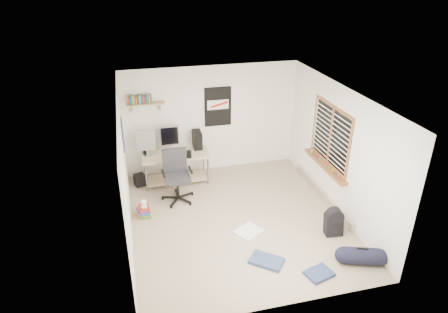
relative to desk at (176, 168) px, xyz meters
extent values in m
cube|color=gray|center=(0.93, -1.76, -0.37)|extent=(4.00, 4.50, 0.01)
cube|color=white|center=(0.93, -1.76, 2.14)|extent=(4.00, 4.50, 0.01)
cube|color=silver|center=(0.93, 0.50, 0.89)|extent=(4.00, 0.01, 2.50)
cube|color=silver|center=(-1.07, -1.76, 0.89)|extent=(0.01, 4.50, 2.50)
cube|color=silver|center=(2.94, -1.76, 0.89)|extent=(0.01, 4.50, 2.50)
cube|color=#CBBE8D|center=(0.00, 0.00, 0.00)|extent=(1.56, 0.88, 0.67)
cube|color=#B3B3B8|center=(-0.59, 0.10, 0.54)|extent=(0.44, 0.24, 0.47)
cube|color=#98989C|center=(-0.08, 0.24, 0.54)|extent=(0.42, 0.11, 0.46)
cube|color=black|center=(0.54, 0.24, 0.51)|extent=(0.20, 0.40, 0.41)
cube|color=black|center=(-0.53, 0.06, 0.32)|extent=(0.41, 0.21, 0.02)
cube|color=black|center=(-0.64, 0.24, 0.40)|extent=(0.10, 0.10, 0.18)
cube|color=black|center=(0.27, -0.25, 0.40)|extent=(0.12, 0.12, 0.19)
cube|color=#27272A|center=(-0.07, -0.76, 0.12)|extent=(0.75, 0.75, 1.10)
cube|color=tan|center=(-0.52, 0.38, 1.42)|extent=(0.80, 0.22, 0.24)
cube|color=black|center=(1.08, 0.47, 1.19)|extent=(0.62, 0.03, 0.92)
cube|color=navy|center=(-1.05, -0.56, 1.14)|extent=(0.02, 0.42, 0.60)
cube|color=brown|center=(2.88, -1.46, 1.08)|extent=(0.10, 1.50, 1.26)
cube|color=#B7B2A8|center=(2.89, -1.46, -0.28)|extent=(0.08, 2.50, 0.18)
cube|color=black|center=(2.52, -2.60, -0.16)|extent=(0.34, 0.29, 0.42)
cylinder|color=black|center=(2.58, -3.46, -0.22)|extent=(0.37, 0.37, 0.58)
cube|color=white|center=(1.03, -2.21, -0.34)|extent=(0.60, 0.57, 0.04)
cube|color=navy|center=(1.08, -3.06, -0.33)|extent=(0.64, 0.61, 0.06)
cube|color=navy|center=(1.79, -3.55, -0.34)|extent=(0.49, 0.42, 0.05)
cube|color=olive|center=(-0.82, -1.21, -0.21)|extent=(0.58, 0.53, 0.33)
cube|color=silver|center=(-0.80, -1.23, 0.02)|extent=(0.20, 0.24, 0.21)
cube|color=black|center=(-0.82, 0.04, -0.22)|extent=(0.29, 0.29, 0.26)
camera|label=1|loc=(-0.87, -7.94, 4.14)|focal=32.00mm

